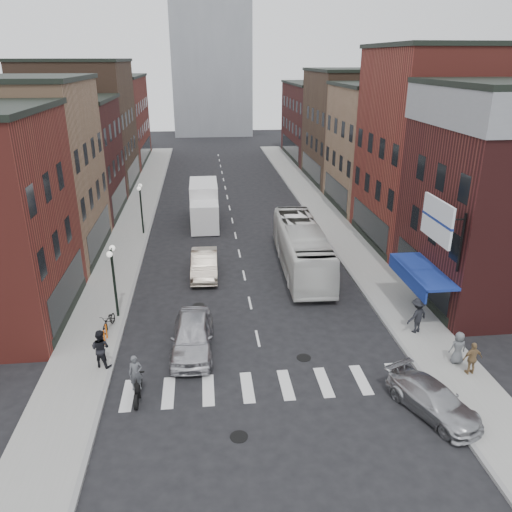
{
  "coord_description": "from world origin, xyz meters",
  "views": [
    {
      "loc": [
        -2.49,
        -20.98,
        13.35
      ],
      "look_at": [
        0.52,
        6.48,
        2.35
      ],
      "focal_mm": 35.0,
      "sensor_mm": 36.0,
      "label": 1
    }
  ],
  "objects_px": {
    "billboard_sign": "(439,221)",
    "bike_rack": "(105,334)",
    "transit_bus": "(302,248)",
    "sedan_left_near": "(192,336)",
    "ped_right_a": "(417,316)",
    "ped_left_solo": "(101,348)",
    "ped_right_b": "(472,358)",
    "box_truck": "(204,204)",
    "sedan_left_far": "(204,264)",
    "parked_bicycle": "(109,321)",
    "motorcycle_rider": "(136,379)",
    "ped_right_c": "(458,348)",
    "streetlamp_near": "(113,269)",
    "curb_car": "(433,400)",
    "streetlamp_far": "(141,200)"
  },
  "relations": [
    {
      "from": "billboard_sign",
      "to": "streetlamp_near",
      "type": "xyz_separation_m",
      "value": [
        -15.99,
        3.5,
        -3.22
      ]
    },
    {
      "from": "sedan_left_near",
      "to": "ped_left_solo",
      "type": "relative_size",
      "value": 2.7
    },
    {
      "from": "ped_left_solo",
      "to": "ped_right_c",
      "type": "bearing_deg",
      "value": -163.11
    },
    {
      "from": "streetlamp_far",
      "to": "parked_bicycle",
      "type": "distance_m",
      "value": 15.57
    },
    {
      "from": "box_truck",
      "to": "sedan_left_far",
      "type": "xyz_separation_m",
      "value": [
        -0.16,
        -11.3,
        -0.86
      ]
    },
    {
      "from": "box_truck",
      "to": "ped_left_solo",
      "type": "height_order",
      "value": "box_truck"
    },
    {
      "from": "parked_bicycle",
      "to": "streetlamp_far",
      "type": "bearing_deg",
      "value": 99.25
    },
    {
      "from": "sedan_left_far",
      "to": "ped_left_solo",
      "type": "height_order",
      "value": "ped_left_solo"
    },
    {
      "from": "parked_bicycle",
      "to": "ped_right_a",
      "type": "xyz_separation_m",
      "value": [
        15.79,
        -2.07,
        0.5
      ]
    },
    {
      "from": "parked_bicycle",
      "to": "ped_right_c",
      "type": "relative_size",
      "value": 1.08
    },
    {
      "from": "streetlamp_far",
      "to": "sedan_left_far",
      "type": "distance_m",
      "value": 10.15
    },
    {
      "from": "motorcycle_rider",
      "to": "parked_bicycle",
      "type": "relative_size",
      "value": 1.22
    },
    {
      "from": "billboard_sign",
      "to": "ped_right_a",
      "type": "height_order",
      "value": "billboard_sign"
    },
    {
      "from": "sedan_left_near",
      "to": "ped_right_b",
      "type": "bearing_deg",
      "value": -13.05
    },
    {
      "from": "bike_rack",
      "to": "ped_right_b",
      "type": "height_order",
      "value": "ped_right_b"
    },
    {
      "from": "transit_bus",
      "to": "ped_right_c",
      "type": "bearing_deg",
      "value": -65.4
    },
    {
      "from": "streetlamp_near",
      "to": "parked_bicycle",
      "type": "distance_m",
      "value": 2.72
    },
    {
      "from": "bike_rack",
      "to": "curb_car",
      "type": "xyz_separation_m",
      "value": [
        13.96,
        -6.74,
        0.07
      ]
    },
    {
      "from": "streetlamp_near",
      "to": "bike_rack",
      "type": "distance_m",
      "value": 3.59
    },
    {
      "from": "ped_right_c",
      "to": "ped_left_solo",
      "type": "bearing_deg",
      "value": -6.06
    },
    {
      "from": "ped_left_solo",
      "to": "billboard_sign",
      "type": "bearing_deg",
      "value": -152.98
    },
    {
      "from": "streetlamp_far",
      "to": "motorcycle_rider",
      "type": "relative_size",
      "value": 1.98
    },
    {
      "from": "sedan_left_near",
      "to": "sedan_left_far",
      "type": "xyz_separation_m",
      "value": [
        0.7,
        9.14,
        -0.05
      ]
    },
    {
      "from": "sedan_left_near",
      "to": "parked_bicycle",
      "type": "height_order",
      "value": "sedan_left_near"
    },
    {
      "from": "transit_bus",
      "to": "ped_right_a",
      "type": "xyz_separation_m",
      "value": [
        4.23,
        -9.1,
        -0.46
      ]
    },
    {
      "from": "ped_right_b",
      "to": "ped_right_c",
      "type": "xyz_separation_m",
      "value": [
        -0.21,
        0.89,
        0.0
      ]
    },
    {
      "from": "bike_rack",
      "to": "curb_car",
      "type": "distance_m",
      "value": 15.5
    },
    {
      "from": "transit_bus",
      "to": "parked_bicycle",
      "type": "bearing_deg",
      "value": -146.63
    },
    {
      "from": "streetlamp_near",
      "to": "streetlamp_far",
      "type": "bearing_deg",
      "value": 90.0
    },
    {
      "from": "billboard_sign",
      "to": "curb_car",
      "type": "height_order",
      "value": "billboard_sign"
    },
    {
      "from": "ped_left_solo",
      "to": "ped_right_c",
      "type": "height_order",
      "value": "ped_left_solo"
    },
    {
      "from": "billboard_sign",
      "to": "bike_rack",
      "type": "xyz_separation_m",
      "value": [
        -16.19,
        0.8,
        -5.58
      ]
    },
    {
      "from": "billboard_sign",
      "to": "motorcycle_rider",
      "type": "relative_size",
      "value": 1.78
    },
    {
      "from": "ped_right_b",
      "to": "ped_right_c",
      "type": "relative_size",
      "value": 0.99
    },
    {
      "from": "sedan_left_near",
      "to": "ped_right_c",
      "type": "height_order",
      "value": "ped_right_c"
    },
    {
      "from": "billboard_sign",
      "to": "ped_right_b",
      "type": "relative_size",
      "value": 2.36
    },
    {
      "from": "bike_rack",
      "to": "motorcycle_rider",
      "type": "distance_m",
      "value": 5.01
    },
    {
      "from": "billboard_sign",
      "to": "streetlamp_far",
      "type": "height_order",
      "value": "billboard_sign"
    },
    {
      "from": "motorcycle_rider",
      "to": "sedan_left_far",
      "type": "bearing_deg",
      "value": 69.72
    },
    {
      "from": "bike_rack",
      "to": "curb_car",
      "type": "bearing_deg",
      "value": -25.78
    },
    {
      "from": "motorcycle_rider",
      "to": "ped_right_c",
      "type": "xyz_separation_m",
      "value": [
        14.46,
        0.88,
        -0.03
      ]
    },
    {
      "from": "streetlamp_near",
      "to": "streetlamp_far",
      "type": "distance_m",
      "value": 14.0
    },
    {
      "from": "ped_right_a",
      "to": "bike_rack",
      "type": "bearing_deg",
      "value": -27.29
    },
    {
      "from": "curb_car",
      "to": "ped_right_b",
      "type": "xyz_separation_m",
      "value": [
        2.77,
        2.18,
        0.32
      ]
    },
    {
      "from": "streetlamp_far",
      "to": "ped_right_a",
      "type": "xyz_separation_m",
      "value": [
        15.57,
        -17.47,
        -1.82
      ]
    },
    {
      "from": "streetlamp_near",
      "to": "billboard_sign",
      "type": "bearing_deg",
      "value": -12.35
    },
    {
      "from": "motorcycle_rider",
      "to": "sedan_left_far",
      "type": "relative_size",
      "value": 0.43
    },
    {
      "from": "box_truck",
      "to": "transit_bus",
      "type": "relative_size",
      "value": 0.69
    },
    {
      "from": "streetlamp_near",
      "to": "bike_rack",
      "type": "height_order",
      "value": "streetlamp_near"
    },
    {
      "from": "transit_bus",
      "to": "sedan_left_near",
      "type": "distance_m",
      "value": 11.91
    }
  ]
}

